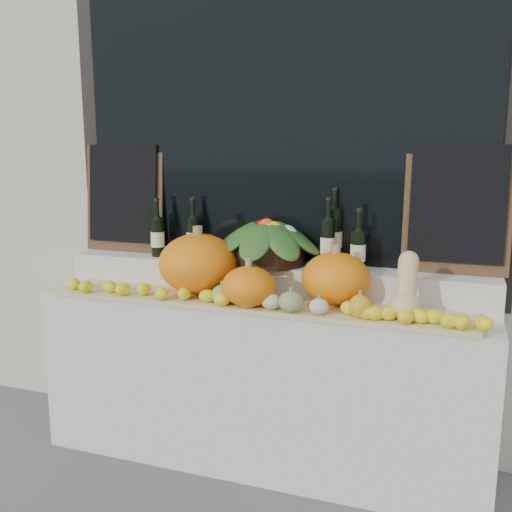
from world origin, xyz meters
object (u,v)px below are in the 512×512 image
pumpkin_left (198,264)px  wine_bottle_tall (334,237)px  produce_bowl (267,241)px  butternut_squash (406,290)px  pumpkin_right (336,278)px

pumpkin_left → wine_bottle_tall: wine_bottle_tall is taller
produce_bowl → wine_bottle_tall: 0.35m
produce_bowl → wine_bottle_tall: wine_bottle_tall is taller
pumpkin_left → butternut_squash: (1.05, -0.08, -0.03)m
wine_bottle_tall → produce_bowl: bearing=-166.0°
produce_bowl → wine_bottle_tall: (0.34, 0.08, 0.03)m
butternut_squash → wine_bottle_tall: size_ratio=0.71×
pumpkin_right → wine_bottle_tall: (-0.07, 0.26, 0.16)m
butternut_squash → wine_bottle_tall: bearing=137.7°
butternut_squash → pumpkin_right: bearing=162.6°
pumpkin_left → butternut_squash: pumpkin_left is taller
pumpkin_right → wine_bottle_tall: size_ratio=0.81×
pumpkin_right → wine_bottle_tall: wine_bottle_tall is taller
pumpkin_left → butternut_squash: bearing=-4.4°
pumpkin_left → butternut_squash: 1.05m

